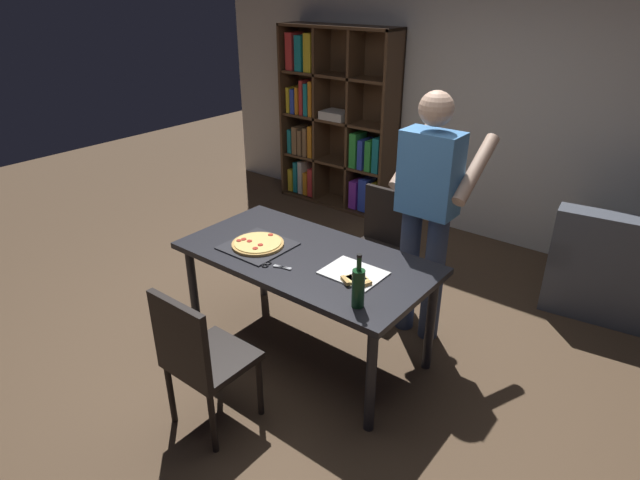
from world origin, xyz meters
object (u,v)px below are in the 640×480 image
Objects in this scene: chair_near_camera at (199,355)px; pepperoni_pizza_on_tray at (258,244)px; dining_table at (306,265)px; wine_bottle at (358,287)px; bookshelf at (335,125)px; kitchen_scissors at (272,265)px; person_serving_pizza at (428,205)px; chair_far_side at (380,240)px.

chair_near_camera reaches higher than pepperoni_pizza_on_tray.
dining_table is 0.36m from pepperoni_pizza_on_tray.
wine_bottle is at bearing -11.08° from pepperoni_pizza_on_tray.
wine_bottle is at bearing -51.11° from bookshelf.
wine_bottle is at bearing 46.12° from chair_near_camera.
dining_table is 8.38× the size of kitchen_scissors.
person_serving_pizza is at bearing 44.39° from pepperoni_pizza_on_tray.
pepperoni_pizza_on_tray reaches higher than dining_table.
chair_far_side is at bearing 72.23° from pepperoni_pizza_on_tray.
dining_table is 0.70m from wine_bottle.
chair_far_side reaches higher than kitchen_scissors.
person_serving_pizza is (0.49, 1.61, 0.49)m from chair_near_camera.
person_serving_pizza reaches higher than dining_table.
pepperoni_pizza_on_tray is 1.29× the size of wine_bottle.
chair_far_side is at bearing 90.00° from dining_table.
pepperoni_pizza_on_tray is 0.95m from wine_bottle.
chair_far_side is 0.51× the size of person_serving_pizza.
kitchen_scissors is at bearing -105.64° from dining_table.
chair_near_camera is (-0.00, -0.92, -0.16)m from dining_table.
wine_bottle is (2.15, -2.67, -0.04)m from bookshelf.
chair_near_camera reaches higher than kitchen_scissors.
person_serving_pizza is at bearing 73.09° from chair_near_camera.
bookshelf is (-1.55, 1.46, 0.39)m from chair_far_side.
chair_near_camera is at bearing -90.00° from dining_table.
person_serving_pizza is at bearing -24.22° from chair_far_side.
dining_table is 2.85m from bookshelf.
dining_table is 1.85× the size of chair_far_side.
bookshelf is 9.82× the size of kitchen_scissors.
bookshelf is 6.17× the size of wine_bottle.
dining_table is at bearing 17.69° from pepperoni_pizza_on_tray.
chair_far_side is (0.00, 1.83, 0.00)m from chair_near_camera.
chair_far_side is 1.19m from kitchen_scissors.
chair_far_side is at bearing 116.71° from wine_bottle.
pepperoni_pizza_on_tray is at bearing -162.31° from dining_table.
bookshelf is at bearing 140.39° from person_serving_pizza.
chair_far_side is at bearing 90.00° from chair_near_camera.
bookshelf is (-1.55, 2.38, 0.23)m from dining_table.
chair_near_camera is at bearing -133.88° from wine_bottle.
wine_bottle is (0.60, 0.63, 0.36)m from chair_near_camera.
wine_bottle is (0.93, -0.18, 0.10)m from pepperoni_pizza_on_tray.
wine_bottle is at bearing -63.29° from chair_far_side.
pepperoni_pizza_on_tray is at bearing -135.61° from person_serving_pizza.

